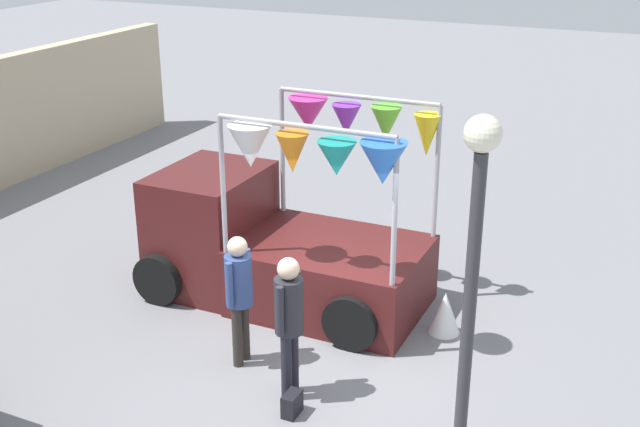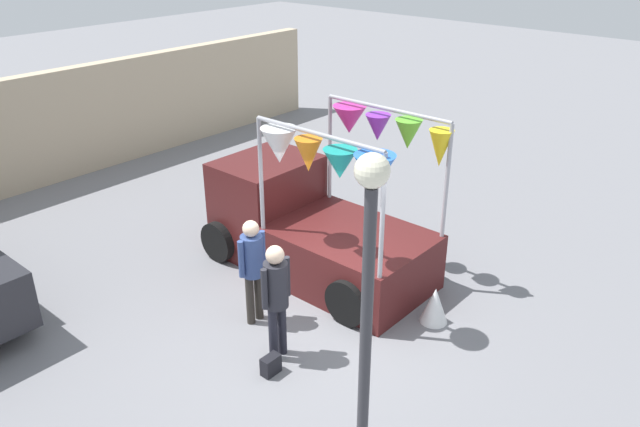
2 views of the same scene
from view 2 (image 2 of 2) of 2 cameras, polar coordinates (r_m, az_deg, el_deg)
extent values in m
plane|color=slate|center=(9.77, -1.17, -10.74)|extent=(60.00, 60.00, 0.00)
cube|color=#4C1919|center=(10.70, 2.83, -4.08)|extent=(1.90, 2.60, 1.00)
cube|color=#4C1919|center=(11.72, -4.80, 0.79)|extent=(1.80, 1.40, 1.80)
cube|color=#8CB2C6|center=(11.54, -4.88, 2.83)|extent=(1.76, 1.37, 0.60)
cylinder|color=black|center=(11.63, -9.26, -2.54)|extent=(0.22, 0.76, 0.76)
cylinder|color=black|center=(12.77, -2.78, 0.44)|extent=(0.22, 0.76, 0.76)
cylinder|color=black|center=(9.76, 2.55, -8.10)|extent=(0.22, 0.76, 0.76)
cylinder|color=black|center=(11.10, 8.72, -3.93)|extent=(0.22, 0.76, 0.76)
cylinder|color=#A5A5AD|center=(10.23, -5.42, 3.51)|extent=(0.07, 0.07, 1.94)
cylinder|color=#A5A5AD|center=(11.41, 0.91, 5.98)|extent=(0.07, 0.07, 1.94)
cylinder|color=#A5A5AD|center=(8.76, 5.73, -0.40)|extent=(0.07, 0.07, 1.94)
cylinder|color=#A5A5AD|center=(10.12, 11.52, 2.84)|extent=(0.07, 0.07, 1.94)
cylinder|color=#A5A5AD|center=(9.10, -0.29, 7.31)|extent=(0.07, 2.44, 0.07)
cylinder|color=#A5A5AD|center=(10.41, 6.14, 9.50)|extent=(0.07, 2.44, 0.07)
cone|color=blue|center=(8.60, 4.99, 3.70)|extent=(0.83, 0.83, 0.53)
cone|color=yellow|center=(10.01, 10.94, 5.86)|extent=(0.54, 0.54, 0.61)
cone|color=teal|center=(8.95, 1.84, 4.55)|extent=(0.52, 0.52, 0.44)
cone|color=#66CC33|center=(10.28, 8.06, 7.18)|extent=(0.61, 0.61, 0.50)
cone|color=orange|center=(9.33, -1.07, 5.37)|extent=(0.57, 0.57, 0.52)
cone|color=purple|center=(10.61, 5.30, 7.83)|extent=(0.46, 0.46, 0.45)
cone|color=white|center=(9.72, -3.76, 6.23)|extent=(0.81, 0.81, 0.56)
cone|color=#D83399|center=(10.95, 2.70, 8.58)|extent=(0.84, 0.84, 0.49)
cylinder|color=black|center=(10.82, -25.73, -7.64)|extent=(0.18, 0.64, 0.64)
cylinder|color=black|center=(9.02, -4.30, -10.90)|extent=(0.13, 0.13, 0.86)
cylinder|color=black|center=(9.12, -3.49, -10.41)|extent=(0.13, 0.13, 0.86)
cylinder|color=#26262D|center=(8.64, -4.05, -6.52)|extent=(0.34, 0.34, 0.68)
sphere|color=beige|center=(8.40, -4.14, -3.79)|extent=(0.26, 0.26, 0.26)
cylinder|color=#26262D|center=(8.50, -5.10, -6.90)|extent=(0.09, 0.09, 0.61)
cylinder|color=#26262D|center=(8.76, -3.03, -5.76)|extent=(0.09, 0.09, 0.61)
cylinder|color=#2D2823|center=(9.79, -6.40, -7.87)|extent=(0.13, 0.13, 0.83)
cylinder|color=#2D2823|center=(9.89, -5.64, -7.45)|extent=(0.13, 0.13, 0.83)
cylinder|color=#33477F|center=(9.46, -6.22, -3.85)|extent=(0.34, 0.34, 0.66)
sphere|color=beige|center=(9.24, -6.35, -1.39)|extent=(0.25, 0.25, 0.25)
cylinder|color=#33477F|center=(9.31, -7.22, -4.17)|extent=(0.09, 0.09, 0.59)
cylinder|color=#33477F|center=(9.57, -5.27, -3.20)|extent=(0.09, 0.09, 0.59)
cube|color=black|center=(8.94, -4.52, -13.64)|extent=(0.28, 0.16, 0.28)
cylinder|color=#333338|center=(6.36, 4.14, -12.91)|extent=(0.12, 0.12, 3.64)
sphere|color=#F2EDCC|center=(5.37, 4.79, 3.93)|extent=(0.32, 0.32, 0.32)
cube|color=tan|center=(15.86, -25.45, 6.56)|extent=(18.00, 0.36, 2.60)
cone|color=white|center=(9.99, 10.44, -8.23)|extent=(0.55, 0.55, 0.60)
camera|label=1|loc=(2.64, -100.65, -9.49)|focal=45.00mm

